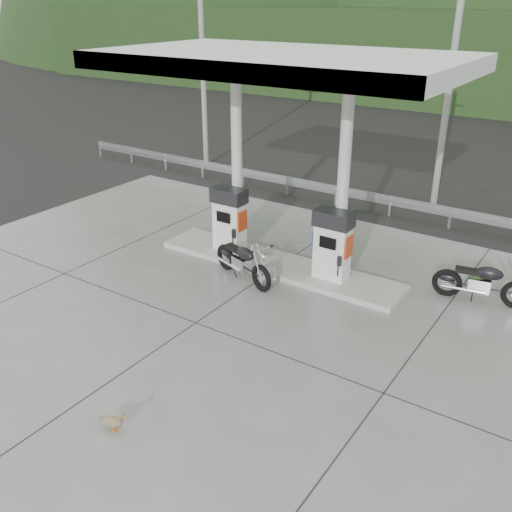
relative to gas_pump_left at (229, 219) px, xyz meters
The scene contains 15 objects.
ground 3.16m from the gas_pump_left, 57.38° to the right, with size 160.00×160.00×0.00m, color black.
forecourt_apron 3.15m from the gas_pump_left, 57.38° to the right, with size 18.00×14.00×0.02m, color slate.
pump_island 1.87m from the gas_pump_left, ahead, with size 7.00×1.40×0.15m, color gray.
gas_pump_left is the anchor object (origin of this frame).
gas_pump_right 3.20m from the gas_pump_left, ahead, with size 0.95×0.55×1.80m, color white, non-canonical shape.
canopy_column_left 1.65m from the gas_pump_left, 90.00° to the left, with size 0.30×0.30×5.00m, color silver.
canopy_column_right 3.60m from the gas_pump_left, ahead, with size 0.30×0.30×5.00m, color silver.
canopy_roof 4.59m from the gas_pump_left, ahead, with size 8.50×5.00×0.40m, color white.
guardrail 5.74m from the gas_pump_left, 73.78° to the left, with size 26.00×0.16×1.42m, color gray, non-canonical shape.
road 9.20m from the gas_pump_left, 79.92° to the left, with size 60.00×7.00×0.01m, color black.
utility_pole_a 9.93m from the gas_pump_left, 132.44° to the left, with size 0.22×0.22×8.00m, color gray.
utility_pole_b 8.40m from the gas_pump_left, 62.78° to the left, with size 0.22×0.22×8.00m, color gray.
motorcycle_left 1.75m from the gas_pump_left, 42.17° to the right, with size 2.13×0.67×1.01m, color black, non-canonical shape.
motorcycle_right 6.77m from the gas_pump_left, ahead, with size 2.14×0.68×1.01m, color black, non-canonical shape.
duck 7.53m from the gas_pump_left, 69.27° to the right, with size 0.47×0.13×0.34m, color brown, non-canonical shape.
Camera 1 is at (7.30, -9.44, 6.75)m, focal length 40.00 mm.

